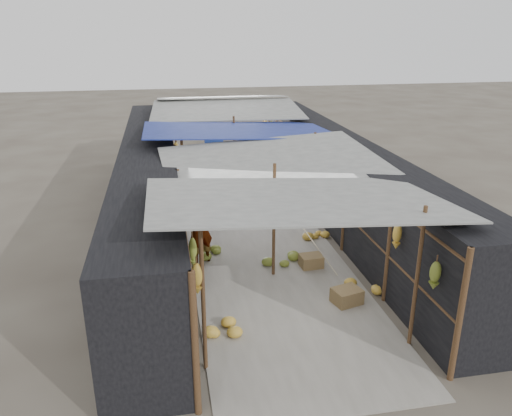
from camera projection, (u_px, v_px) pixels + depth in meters
ground at (311, 355)px, 8.52m from camera, size 80.00×80.00×0.00m
aisle_slab at (247, 219)px, 14.52m from camera, size 3.60×16.00×0.02m
stall_left at (150, 187)px, 13.67m from camera, size 1.40×15.00×2.30m
stall_right at (338, 177)px, 14.60m from camera, size 1.40×15.00×2.30m
crate_near at (311, 261)px, 11.60m from camera, size 0.53×0.44×0.30m
crate_mid at (347, 296)px, 10.07m from camera, size 0.64×0.57×0.33m
crate_back at (215, 215)px, 14.48m from camera, size 0.53×0.49×0.27m
black_basin at (284, 189)px, 16.98m from camera, size 0.53×0.53×0.16m
vendor_elderly at (200, 229)px, 11.59m from camera, size 0.74×0.63×1.72m
shopper_blue at (216, 165)px, 17.11m from camera, size 0.98×0.91×1.62m
vendor_seated at (280, 176)px, 17.37m from camera, size 0.35×0.55×0.80m
market_canopy at (246, 136)px, 14.02m from camera, size 5.62×15.20×2.77m
hanging_bananas at (253, 166)px, 13.73m from camera, size 3.95×13.66×0.74m
floor_bananas at (261, 235)px, 13.05m from camera, size 3.82×10.46×0.35m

